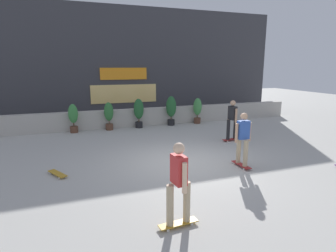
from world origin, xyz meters
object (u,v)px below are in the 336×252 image
at_px(skater_by_wall_right, 243,137).
at_px(skater_foreground, 232,119).
at_px(potted_plant_4, 197,109).
at_px(skater_by_wall_left, 179,181).
at_px(potted_plant_2, 139,111).
at_px(potted_plant_3, 171,108).
at_px(skateboard_near_camera, 57,174).
at_px(potted_plant_0, 73,117).
at_px(potted_plant_1, 109,114).

xyz_separation_m(skater_by_wall_right, skater_foreground, (1.39, 2.78, 0.00)).
xyz_separation_m(potted_plant_4, skater_by_wall_left, (-4.70, -8.95, 0.16)).
relative_size(potted_plant_2, skater_by_wall_left, 0.86).
bearing_deg(skater_by_wall_right, potted_plant_3, 89.03).
xyz_separation_m(potted_plant_2, skateboard_near_camera, (-3.74, -5.38, -0.79)).
height_order(potted_plant_0, potted_plant_1, potted_plant_1).
relative_size(potted_plant_3, potted_plant_4, 1.12).
bearing_deg(potted_plant_2, skater_by_wall_left, -99.23).
relative_size(potted_plant_3, skater_by_wall_left, 0.90).
bearing_deg(skater_by_wall_left, potted_plant_2, 80.77).
bearing_deg(potted_plant_1, skater_by_wall_right, -64.60).
bearing_deg(potted_plant_2, potted_plant_4, 0.00).
bearing_deg(skateboard_near_camera, potted_plant_2, 55.18).
xyz_separation_m(potted_plant_0, skateboard_near_camera, (-0.62, -5.38, -0.70)).
xyz_separation_m(potted_plant_0, skater_by_wall_right, (4.74, -6.54, 0.18)).
distance_m(skater_by_wall_right, skater_foreground, 3.11).
bearing_deg(potted_plant_0, potted_plant_4, 0.00).
height_order(potted_plant_2, skateboard_near_camera, potted_plant_2).
height_order(potted_plant_2, skater_by_wall_right, skater_by_wall_right).
height_order(potted_plant_1, skater_foreground, skater_foreground).
height_order(potted_plant_2, skater_by_wall_left, skater_by_wall_left).
height_order(potted_plant_0, skater_foreground, skater_foreground).
xyz_separation_m(potted_plant_1, skater_foreground, (4.50, -3.76, 0.17)).
height_order(potted_plant_0, skateboard_near_camera, potted_plant_0).
bearing_deg(potted_plant_2, skater_foreground, -51.32).
bearing_deg(potted_plant_0, skateboard_near_camera, -96.59).
distance_m(potted_plant_0, skateboard_near_camera, 5.46).
bearing_deg(skater_by_wall_left, skateboard_near_camera, 122.62).
bearing_deg(skater_foreground, potted_plant_2, 128.68).
height_order(potted_plant_2, skater_foreground, skater_foreground).
xyz_separation_m(potted_plant_3, skater_by_wall_left, (-3.19, -8.95, 0.05)).
height_order(potted_plant_3, skater_foreground, skater_foreground).
bearing_deg(potted_plant_4, skater_foreground, -93.56).
relative_size(potted_plant_0, potted_plant_1, 0.99).
bearing_deg(skater_by_wall_right, potted_plant_2, 103.93).
bearing_deg(potted_plant_4, skater_by_wall_left, -117.72).
relative_size(potted_plant_1, skater_by_wall_left, 0.80).
height_order(potted_plant_3, skateboard_near_camera, potted_plant_3).
relative_size(potted_plant_4, skateboard_near_camera, 1.72).
bearing_deg(skater_by_wall_left, skater_foreground, 49.26).
xyz_separation_m(potted_plant_0, potted_plant_4, (6.37, 0.00, 0.02)).
distance_m(potted_plant_1, skater_by_wall_right, 7.24).
bearing_deg(skater_by_wall_right, potted_plant_1, 115.40).
relative_size(potted_plant_4, skater_by_wall_right, 0.81).
height_order(skater_by_wall_left, skateboard_near_camera, skater_by_wall_left).
xyz_separation_m(potted_plant_0, potted_plant_1, (1.64, 0.00, 0.01)).
bearing_deg(potted_plant_4, potted_plant_2, -180.00).
bearing_deg(potted_plant_0, potted_plant_1, 0.00).
relative_size(potted_plant_1, skater_by_wall_right, 0.80).
xyz_separation_m(potted_plant_1, potted_plant_3, (3.22, 0.00, 0.13)).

